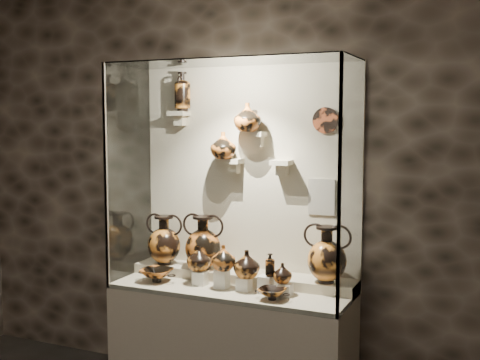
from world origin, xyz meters
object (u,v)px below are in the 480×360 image
Objects in this scene: kylix_left at (157,274)px; ovoid_vase_b at (248,117)px; jug_b at (224,258)px; jug_e at (283,273)px; lekythos_small at (270,264)px; lekythos_tall at (183,89)px; kylix_right at (272,293)px; jug_c at (247,264)px; amphora_right at (327,254)px; jug_a at (199,258)px; ovoid_vase_a at (223,145)px; amphora_mid at (203,242)px; amphora_left at (164,240)px.

ovoid_vase_b reaches higher than kylix_left.
jug_b reaches higher than jug_e.
lekythos_small is 0.54× the size of lekythos_tall.
jug_c is at bearing 128.28° from kylix_right.
amphora_right reaches higher than lekythos_small.
jug_c is 0.30m from kylix_right.
jug_a is 1.01× the size of lekythos_small.
kylix_left is 1.48× the size of ovoid_vase_a.
jug_a is 0.62× the size of kylix_left.
lekythos_tall is at bearing 68.75° from kylix_left.
jug_e is 1.12m from ovoid_vase_b.
amphora_mid is 1.95× the size of ovoid_vase_b.
jug_e is 0.10m from lekythos_small.
jug_c is 1.42× the size of jug_e.
jug_c is 0.58× the size of lekythos_tall.
amphora_mid reaches higher than lekythos_small.
lekythos_tall reaches higher than amphora_mid.
jug_b is 0.34m from lekythos_small.
amphora_left is 2.78× the size of jug_e.
amphora_left is 0.34m from amphora_mid.
kylix_left is at bearing -115.86° from lekythos_tall.
ovoid_vase_a is (-0.12, 0.26, 0.77)m from jug_b.
amphora_mid is 2.25× the size of jug_b.
kylix_right is at bearing -22.24° from jug_a.
jug_e is (0.26, 0.01, -0.04)m from jug_c.
amphora_right is 0.33m from jug_e.
jug_c reaches higher than jug_a.
jug_e is 1.03m from ovoid_vase_a.
kylix_right is at bearing -60.26° from lekythos_small.
ovoid_vase_a is at bearing 10.55° from amphora_left.
amphora_left is 1.07m from kylix_right.
lekythos_small is at bearing -52.08° from ovoid_vase_b.
kylix_right is at bearing -17.97° from kylix_left.
ovoid_vase_a is (-0.55, 0.23, 0.84)m from jug_e.
jug_a is at bearing -150.78° from ovoid_vase_b.
jug_e is at bearing 57.90° from kylix_right.
amphora_mid is 0.71m from jug_e.
lekythos_small is at bearing -26.20° from jug_c.
amphora_right is at bearing -3.43° from jug_c.
ovoid_vase_b is (-0.61, 0.06, 0.92)m from amphora_right.
jug_b reaches higher than jug_c.
amphora_right reaches higher than jug_b.
lekythos_tall is (0.13, 0.08, 1.14)m from amphora_left.
amphora_left is at bearing -172.63° from amphora_mid.
ovoid_vase_a reaches higher than amphora_mid.
ovoid_vase_b is at bearing -21.71° from lekythos_tall.
lekythos_tall is at bearing 132.16° from kylix_right.
jug_a reaches higher than kylix_left.
ovoid_vase_a is (-0.29, 0.24, 0.80)m from jug_c.
kylix_right is at bearing -96.27° from jug_e.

